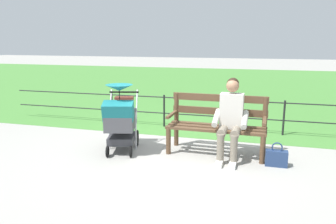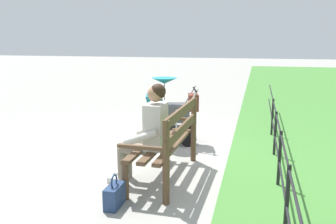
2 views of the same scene
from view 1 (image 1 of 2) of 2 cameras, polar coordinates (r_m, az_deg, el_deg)
ground_plane at (r=5.70m, az=1.04°, el=-6.65°), size 60.00×60.00×0.00m
grass_lawn at (r=14.21m, az=10.12°, el=4.64°), size 40.00×16.00×0.01m
park_bench at (r=5.54m, az=8.48°, el=-1.69°), size 1.61×0.64×0.96m
person_on_bench at (r=5.26m, az=10.74°, el=-0.82°), size 0.54×0.74×1.28m
stroller at (r=5.55m, az=-8.13°, el=-0.92°), size 0.70×0.98×1.15m
handbag at (r=5.25m, az=18.17°, el=-7.51°), size 0.32×0.14×0.37m
park_fence at (r=6.92m, az=8.19°, el=0.27°), size 8.62×0.04×0.70m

